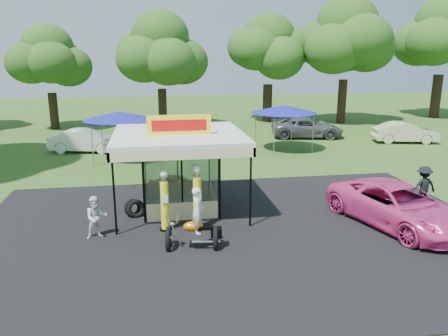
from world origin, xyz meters
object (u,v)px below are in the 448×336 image
(gas_pump_left, at_px, (165,202))
(kiosk_car, at_px, (177,184))
(tent_west, at_px, (119,116))
(gas_station_kiosk, at_px, (179,169))
(bg_car_a, at_px, (85,141))
(bg_car_d, at_px, (307,128))
(gas_pump_right, at_px, (197,199))
(spectator_west, at_px, (96,217))
(motorcycle, at_px, (196,224))
(bg_car_b, at_px, (167,131))
(tent_east, at_px, (284,110))
(pink_sedan, at_px, (398,206))
(spectator_east_a, at_px, (423,186))
(bg_car_e, at_px, (405,132))

(gas_pump_left, bearing_deg, kiosk_car, 81.01)
(tent_west, bearing_deg, gas_station_kiosk, -72.43)
(bg_car_a, bearing_deg, bg_car_d, -69.61)
(gas_pump_right, distance_m, bg_car_d, 20.83)
(spectator_west, bearing_deg, motorcycle, -38.94)
(kiosk_car, height_order, bg_car_d, bg_car_d)
(gas_pump_left, xyz_separation_m, tent_west, (-2.39, 12.25, 1.65))
(gas_station_kiosk, xyz_separation_m, spectator_west, (-3.23, -2.66, -0.98))
(bg_car_b, bearing_deg, tent_east, -144.77)
(pink_sedan, height_order, bg_car_b, pink_sedan)
(bg_car_d, bearing_deg, spectator_east_a, -172.26)
(motorcycle, bearing_deg, tent_east, 69.38)
(spectator_east_a, distance_m, bg_car_d, 16.78)
(bg_car_e, distance_m, tent_west, 21.33)
(spectator_east_a, xyz_separation_m, bg_car_d, (0.67, 16.77, -0.11))
(kiosk_car, height_order, tent_east, tent_east)
(bg_car_a, xyz_separation_m, tent_west, (2.60, -2.81, 2.02))
(gas_pump_right, height_order, tent_west, tent_west)
(gas_pump_left, distance_m, bg_car_a, 15.87)
(tent_west, height_order, tent_east, tent_east)
(bg_car_a, height_order, bg_car_b, bg_car_a)
(tent_west, xyz_separation_m, tent_east, (11.08, 1.13, 0.06))
(gas_station_kiosk, bearing_deg, bg_car_b, 89.78)
(spectator_west, height_order, tent_west, tent_west)
(pink_sedan, xyz_separation_m, spectator_east_a, (2.37, 1.98, 0.08))
(bg_car_d, bearing_deg, motorcycle, 160.55)
(bg_car_d, distance_m, bg_car_e, 7.42)
(motorcycle, distance_m, bg_car_a, 17.86)
(spectator_west, bearing_deg, tent_west, 73.96)
(spectator_east_a, distance_m, bg_car_e, 15.35)
(bg_car_b, xyz_separation_m, tent_west, (-3.18, -6.16, 2.03))
(kiosk_car, distance_m, bg_car_e, 20.55)
(gas_pump_right, height_order, motorcycle, gas_pump_right)
(kiosk_car, relative_size, pink_sedan, 0.47)
(gas_pump_left, relative_size, bg_car_d, 0.42)
(gas_pump_right, distance_m, kiosk_car, 4.67)
(kiosk_car, height_order, tent_west, tent_west)
(gas_station_kiosk, bearing_deg, tent_west, 107.57)
(gas_pump_left, xyz_separation_m, spectator_west, (-2.50, -0.26, -0.36))
(gas_pump_left, relative_size, tent_west, 0.55)
(motorcycle, relative_size, tent_east, 0.51)
(spectator_west, height_order, spectator_east_a, spectator_east_a)
(kiosk_car, relative_size, spectator_west, 1.76)
(pink_sedan, xyz_separation_m, bg_car_e, (9.70, 15.47, -0.04))
(bg_car_d, height_order, bg_car_e, bg_car_d)
(pink_sedan, relative_size, bg_car_e, 1.25)
(pink_sedan, xyz_separation_m, spectator_west, (-11.52, 0.67, -0.03))
(kiosk_car, bearing_deg, spectator_west, 146.44)
(gas_pump_left, relative_size, kiosk_car, 0.86)
(gas_station_kiosk, bearing_deg, bg_car_d, 53.66)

